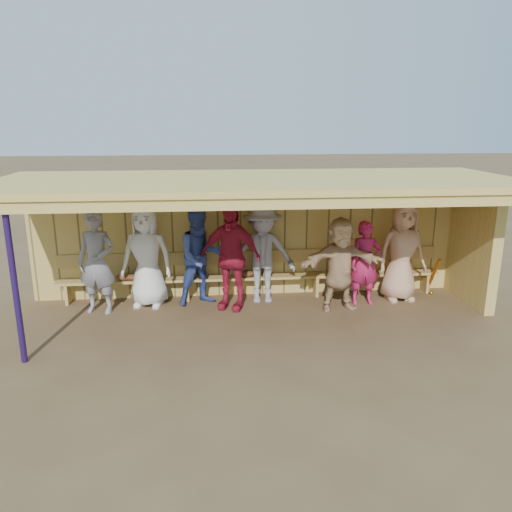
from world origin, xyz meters
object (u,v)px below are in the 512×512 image
Objects in this scene: bench at (252,271)px; player_e at (263,254)px; player_f at (340,264)px; player_a at (97,263)px; player_g at (365,263)px; player_d at (230,257)px; player_b at (147,256)px; player_h at (402,252)px; player_c at (201,257)px.

player_e is at bearing -60.29° from bench.
player_f reaches higher than bench.
player_e reaches higher than player_f.
player_a is 3.07m from player_e.
player_d is at bearing -179.87° from player_g.
player_h is (4.91, -0.15, -0.00)m from player_b.
player_f is 1.08× the size of player_g.
player_b reaches higher than bench.
player_d is 1.14× the size of player_f.
player_f is at bearing -156.09° from player_g.
bench is at bearing 122.42° from player_e.
player_e is (2.20, 0.00, -0.00)m from player_b.
player_e is 1.11× the size of player_f.
player_h is at bearing 26.46° from player_d.
player_h is 0.26× the size of bench.
player_f is 0.90× the size of player_h.
player_b is 4.14m from player_g.
player_b and player_h have the same top height.
player_a reaches higher than player_f.
player_h is (3.89, -0.15, 0.03)m from player_c.
player_g is 0.21× the size of bench.
player_f is (2.57, -0.55, -0.07)m from player_c.
player_g is at bearing 11.43° from player_a.
player_e is (3.06, 0.28, 0.02)m from player_a.
player_e is at bearing 151.70° from player_f.
player_d is at bearing 11.49° from player_a.
player_h reaches higher than player_a.
player_c is 1.07× the size of player_f.
player_e is 0.56m from bench.
player_d reaches higher than player_g.
player_c reaches higher than bench.
bench is (-2.88, 0.46, -0.45)m from player_h.
player_e is (1.18, 0.00, 0.03)m from player_c.
player_g is at bearing -6.36° from player_e.
player_d is 1.03× the size of player_e.
player_h reaches higher than player_e.
player_b reaches higher than player_a.
player_g is 0.81m from player_h.
player_f is (4.44, -0.27, -0.08)m from player_a.
player_g is (1.93, -0.31, -0.16)m from player_e.
player_c is (1.87, 0.28, -0.01)m from player_a.
player_e is at bearing 10.88° from player_b.
player_f reaches higher than player_g.
player_c is at bearing 20.20° from player_a.
player_b is 1.03× the size of player_c.
player_h is (2.71, -0.15, 0.00)m from player_e.
player_e reaches higher than player_g.
player_h is at bearing -22.70° from player_c.
player_g is (3.12, -0.31, -0.13)m from player_c.
player_e is (0.63, 0.29, -0.03)m from player_d.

